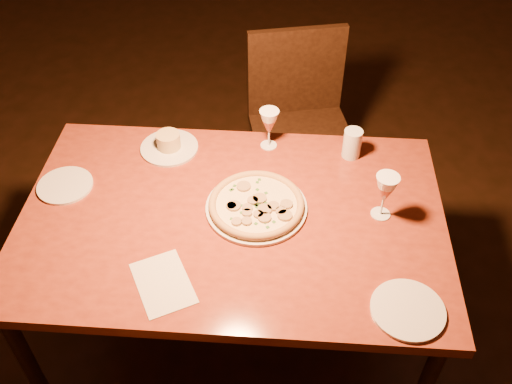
# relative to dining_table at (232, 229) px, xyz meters

# --- Properties ---
(floor) EXTENTS (7.00, 7.00, 0.00)m
(floor) POSITION_rel_dining_table_xyz_m (0.01, 0.19, -0.69)
(floor) COLOR black
(floor) RESTS_ON ground
(dining_table) EXTENTS (1.57, 1.17, 0.76)m
(dining_table) POSITION_rel_dining_table_xyz_m (0.00, 0.00, 0.00)
(dining_table) COLOR #93371F
(dining_table) RESTS_ON floor
(chair_far) EXTENTS (0.59, 0.59, 0.93)m
(chair_far) POSITION_rel_dining_table_xyz_m (0.06, 0.87, -0.17)
(chair_far) COLOR black
(chair_far) RESTS_ON floor
(pizza_plate) EXTENTS (0.34, 0.34, 0.04)m
(pizza_plate) POSITION_rel_dining_table_xyz_m (0.07, 0.05, 0.09)
(pizza_plate) COLOR silver
(pizza_plate) RESTS_ON dining_table
(ramekin_saucer) EXTENTS (0.22, 0.22, 0.07)m
(ramekin_saucer) POSITION_rel_dining_table_xyz_m (-0.33, 0.27, 0.09)
(ramekin_saucer) COLOR silver
(ramekin_saucer) RESTS_ON dining_table
(wine_glass_far) EXTENTS (0.07, 0.07, 0.16)m
(wine_glass_far) POSITION_rel_dining_table_xyz_m (0.03, 0.39, 0.15)
(wine_glass_far) COLOR #B5614B
(wine_glass_far) RESTS_ON dining_table
(wine_glass_right) EXTENTS (0.08, 0.08, 0.17)m
(wine_glass_right) POSITION_rel_dining_table_xyz_m (0.48, 0.14, 0.15)
(wine_glass_right) COLOR #B5614B
(wine_glass_right) RESTS_ON dining_table
(water_tumbler) EXTENTS (0.07, 0.07, 0.11)m
(water_tumbler) POSITION_rel_dining_table_xyz_m (0.34, 0.41, 0.12)
(water_tumbler) COLOR silver
(water_tumbler) RESTS_ON dining_table
(side_plate_left) EXTENTS (0.19, 0.19, 0.01)m
(side_plate_left) POSITION_rel_dining_table_xyz_m (-0.61, -0.02, 0.07)
(side_plate_left) COLOR silver
(side_plate_left) RESTS_ON dining_table
(side_plate_near) EXTENTS (0.21, 0.21, 0.01)m
(side_plate_near) POSITION_rel_dining_table_xyz_m (0.59, -0.23, 0.07)
(side_plate_near) COLOR silver
(side_plate_near) RESTS_ON dining_table
(menu_card) EXTENTS (0.26, 0.27, 0.00)m
(menu_card) POSITION_rel_dining_table_xyz_m (-0.12, -0.32, 0.07)
(menu_card) COLOR beige
(menu_card) RESTS_ON dining_table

